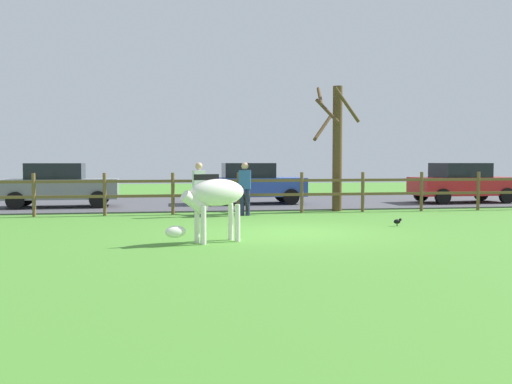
{
  "coord_description": "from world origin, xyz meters",
  "views": [
    {
      "loc": [
        -3.0,
        -12.99,
        1.67
      ],
      "look_at": [
        -0.65,
        1.14,
        0.9
      ],
      "focal_mm": 39.85,
      "sensor_mm": 36.0,
      "label": 1
    }
  ],
  "objects": [
    {
      "name": "parked_car_red",
      "position": [
        8.7,
        7.75,
        0.84
      ],
      "size": [
        4.06,
        1.99,
        1.56
      ],
      "color": "red",
      "rests_on": "parking_asphalt"
    },
    {
      "name": "visitor_right_of_tree",
      "position": [
        -1.9,
        4.23,
        0.91
      ],
      "size": [
        0.41,
        0.31,
        1.64
      ],
      "color": "#232847",
      "rests_on": "ground_plane"
    },
    {
      "name": "crow_on_grass",
      "position": [
        2.99,
        0.79,
        0.13
      ],
      "size": [
        0.21,
        0.1,
        0.2
      ],
      "color": "black",
      "rests_on": "ground_plane"
    },
    {
      "name": "bare_tree",
      "position": [
        2.77,
        5.37,
        2.27
      ],
      "size": [
        1.54,
        1.58,
        4.22
      ],
      "color": "#513A23",
      "rests_on": "ground_plane"
    },
    {
      "name": "parking_asphalt",
      "position": [
        0.0,
        9.3,
        0.03
      ],
      "size": [
        28.0,
        7.4,
        0.05
      ],
      "primitive_type": "cube",
      "color": "#47474C",
      "rests_on": "ground_plane"
    },
    {
      "name": "paddock_fence",
      "position": [
        -0.58,
        5.0,
        0.75
      ],
      "size": [
        20.95,
        0.11,
        1.32
      ],
      "color": "brown",
      "rests_on": "ground_plane"
    },
    {
      "name": "zebra",
      "position": [
        -1.95,
        -1.37,
        0.93
      ],
      "size": [
        1.82,
        1.02,
        1.41
      ],
      "color": "white",
      "rests_on": "ground_plane"
    },
    {
      "name": "parked_car_blue",
      "position": [
        0.37,
        8.5,
        0.84
      ],
      "size": [
        4.01,
        1.91,
        1.56
      ],
      "color": "#2D4CAD",
      "rests_on": "parking_asphalt"
    },
    {
      "name": "ground_plane",
      "position": [
        0.0,
        0.0,
        0.0
      ],
      "size": [
        60.0,
        60.0,
        0.0
      ],
      "primitive_type": "plane",
      "color": "#47842D"
    },
    {
      "name": "parked_car_grey",
      "position": [
        -6.61,
        8.03,
        0.84
      ],
      "size": [
        4.06,
        1.99,
        1.56
      ],
      "color": "slate",
      "rests_on": "parking_asphalt"
    },
    {
      "name": "visitor_left_of_tree",
      "position": [
        -0.48,
        4.29,
        0.91
      ],
      "size": [
        0.41,
        0.31,
        1.64
      ],
      "color": "#232847",
      "rests_on": "ground_plane"
    }
  ]
}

